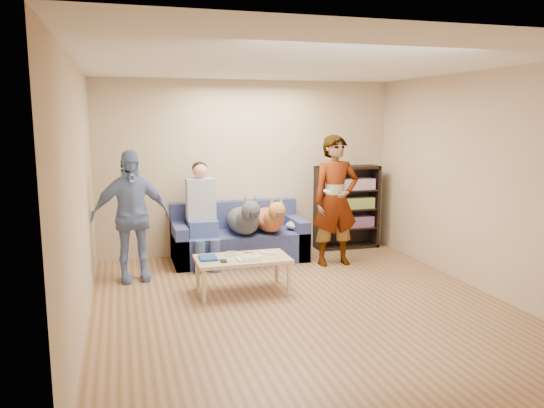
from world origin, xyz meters
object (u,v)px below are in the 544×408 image
object	(u,v)px
notebook_blue	(208,258)
camera_silver	(230,254)
person_standing_left	(131,216)
dog_tan	(270,219)
bookshelf	(346,205)
sofa	(239,240)
person_standing_right	(336,201)
person_seated	(202,210)
coffee_table	(242,261)
dog_gray	(244,219)

from	to	relation	value
notebook_blue	camera_silver	bearing A→B (deg)	14.04
camera_silver	person_standing_left	bearing A→B (deg)	147.42
dog_tan	bookshelf	world-z (taller)	bookshelf
sofa	dog_tan	size ratio (longest dim) A/B	1.65
person_standing_right	person_standing_left	world-z (taller)	person_standing_right
person_seated	coffee_table	xyz separation A→B (m)	(0.27, -1.31, -0.40)
person_standing_right	person_seated	size ratio (longest dim) A/B	1.24
person_standing_left	camera_silver	distance (m)	1.38
person_standing_right	person_seated	xyz separation A→B (m)	(-1.79, 0.50, -0.14)
person_standing_right	dog_gray	world-z (taller)	person_standing_right
sofa	person_seated	xyz separation A→B (m)	(-0.54, -0.13, 0.49)
notebook_blue	camera_silver	xyz separation A→B (m)	(0.28, 0.07, 0.01)
sofa	dog_gray	xyz separation A→B (m)	(0.03, -0.26, 0.36)
sofa	person_seated	size ratio (longest dim) A/B	1.29
dog_tan	notebook_blue	bearing A→B (deg)	-132.85
person_standing_left	person_seated	distance (m)	1.08
dog_tan	person_seated	bearing A→B (deg)	174.09
camera_silver	coffee_table	bearing A→B (deg)	-45.00
person_standing_right	notebook_blue	size ratio (longest dim) A/B	6.99
bookshelf	dog_tan	bearing A→B (deg)	-161.72
bookshelf	coffee_table	bearing A→B (deg)	-141.05
person_standing_left	dog_gray	bearing A→B (deg)	4.24
person_standing_left	dog_gray	world-z (taller)	person_standing_left
person_standing_right	notebook_blue	distance (m)	2.12
person_standing_right	dog_tan	bearing A→B (deg)	153.72
notebook_blue	dog_tan	distance (m)	1.60
sofa	bookshelf	size ratio (longest dim) A/B	1.46
person_standing_left	camera_silver	bearing A→B (deg)	-40.96
notebook_blue	person_seated	bearing A→B (deg)	84.26
person_standing_right	dog_tan	distance (m)	0.97
person_standing_right	dog_gray	distance (m)	1.30
person_standing_left	dog_gray	xyz separation A→B (m)	(1.54, 0.34, -0.19)
sofa	person_seated	distance (m)	0.74
person_standing_left	coffee_table	bearing A→B (deg)	-42.36
notebook_blue	person_seated	world-z (taller)	person_seated
person_standing_left	dog_tan	size ratio (longest dim) A/B	1.44
person_seated	sofa	bearing A→B (deg)	13.11
person_standing_left	bookshelf	xyz separation A→B (m)	(3.31, 0.84, -0.15)
person_standing_right	person_standing_left	bearing A→B (deg)	178.91
person_standing_left	dog_tan	distance (m)	1.97
notebook_blue	dog_tan	xyz separation A→B (m)	(1.08, 1.16, 0.19)
dog_gray	person_seated	bearing A→B (deg)	166.79
notebook_blue	dog_gray	bearing A→B (deg)	58.30
person_standing_left	coffee_table	size ratio (longest dim) A/B	1.51
dog_gray	bookshelf	size ratio (longest dim) A/B	0.96
notebook_blue	person_standing_left	bearing A→B (deg)	136.91
person_seated	dog_tan	xyz separation A→B (m)	(0.95, -0.10, -0.15)
person_seated	bookshelf	xyz separation A→B (m)	(2.34, 0.36, -0.09)
dog_tan	coffee_table	world-z (taller)	dog_tan
sofa	bookshelf	bearing A→B (deg)	7.40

